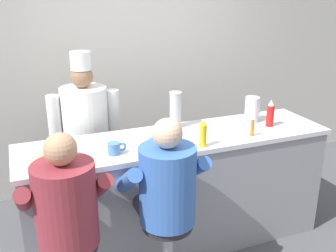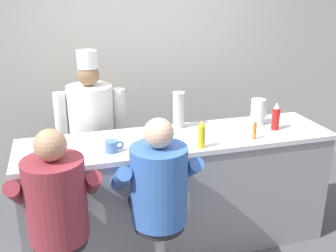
{
  "view_description": "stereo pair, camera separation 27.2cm",
  "coord_description": "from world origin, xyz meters",
  "px_view_note": "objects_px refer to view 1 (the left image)",
  "views": [
    {
      "loc": [
        -1.19,
        -2.44,
        2.2
      ],
      "look_at": [
        -0.1,
        0.3,
        1.14
      ],
      "focal_mm": 42.0,
      "sensor_mm": 36.0,
      "label": 1
    },
    {
      "loc": [
        -0.93,
        -2.53,
        2.2
      ],
      "look_at": [
        -0.1,
        0.3,
        1.14
      ],
      "focal_mm": 42.0,
      "sensor_mm": 36.0,
      "label": 2
    }
  ],
  "objects_px": {
    "mustard_bottle_yellow": "(203,134)",
    "hot_sauce_bottle_orange": "(252,128)",
    "coffee_mug_blue": "(115,148)",
    "water_pitcher_clear": "(252,109)",
    "ketchup_bottle_red": "(270,114)",
    "cook_in_whites_near": "(86,133)",
    "diner_seated_maroon": "(66,210)",
    "diner_seated_blue": "(166,190)",
    "cup_stack_steel": "(175,110)",
    "cereal_bowl": "(157,142)",
    "breakfast_plate": "(45,158)"
  },
  "relations": [
    {
      "from": "cereal_bowl",
      "to": "cook_in_whites_near",
      "type": "bearing_deg",
      "value": 120.0
    },
    {
      "from": "cereal_bowl",
      "to": "diner_seated_blue",
      "type": "height_order",
      "value": "diner_seated_blue"
    },
    {
      "from": "hot_sauce_bottle_orange",
      "to": "ketchup_bottle_red",
      "type": "bearing_deg",
      "value": 28.24
    },
    {
      "from": "mustard_bottle_yellow",
      "to": "cook_in_whites_near",
      "type": "distance_m",
      "value": 1.19
    },
    {
      "from": "breakfast_plate",
      "to": "water_pitcher_clear",
      "type": "bearing_deg",
      "value": 5.32
    },
    {
      "from": "hot_sauce_bottle_orange",
      "to": "coffee_mug_blue",
      "type": "distance_m",
      "value": 1.15
    },
    {
      "from": "diner_seated_maroon",
      "to": "cook_in_whites_near",
      "type": "height_order",
      "value": "cook_in_whites_near"
    },
    {
      "from": "breakfast_plate",
      "to": "cereal_bowl",
      "type": "xyz_separation_m",
      "value": [
        0.85,
        -0.04,
        0.01
      ]
    },
    {
      "from": "water_pitcher_clear",
      "to": "cook_in_whites_near",
      "type": "distance_m",
      "value": 1.54
    },
    {
      "from": "cup_stack_steel",
      "to": "cook_in_whites_near",
      "type": "relative_size",
      "value": 0.19
    },
    {
      "from": "breakfast_plate",
      "to": "cereal_bowl",
      "type": "relative_size",
      "value": 1.76
    },
    {
      "from": "coffee_mug_blue",
      "to": "cook_in_whites_near",
      "type": "xyz_separation_m",
      "value": [
        -0.07,
        0.79,
        -0.15
      ]
    },
    {
      "from": "hot_sauce_bottle_orange",
      "to": "diner_seated_blue",
      "type": "relative_size",
      "value": 0.1
    },
    {
      "from": "diner_seated_blue",
      "to": "water_pitcher_clear",
      "type": "bearing_deg",
      "value": 31.66
    },
    {
      "from": "mustard_bottle_yellow",
      "to": "hot_sauce_bottle_orange",
      "type": "relative_size",
      "value": 1.62
    },
    {
      "from": "breakfast_plate",
      "to": "coffee_mug_blue",
      "type": "distance_m",
      "value": 0.5
    },
    {
      "from": "diner_seated_blue",
      "to": "cook_in_whites_near",
      "type": "height_order",
      "value": "cook_in_whites_near"
    },
    {
      "from": "hot_sauce_bottle_orange",
      "to": "diner_seated_maroon",
      "type": "distance_m",
      "value": 1.63
    },
    {
      "from": "mustard_bottle_yellow",
      "to": "cereal_bowl",
      "type": "height_order",
      "value": "mustard_bottle_yellow"
    },
    {
      "from": "cereal_bowl",
      "to": "coffee_mug_blue",
      "type": "height_order",
      "value": "coffee_mug_blue"
    },
    {
      "from": "cereal_bowl",
      "to": "ketchup_bottle_red",
      "type": "bearing_deg",
      "value": 2.31
    },
    {
      "from": "mustard_bottle_yellow",
      "to": "coffee_mug_blue",
      "type": "relative_size",
      "value": 1.56
    },
    {
      "from": "hot_sauce_bottle_orange",
      "to": "breakfast_plate",
      "type": "height_order",
      "value": "hot_sauce_bottle_orange"
    },
    {
      "from": "hot_sauce_bottle_orange",
      "to": "cereal_bowl",
      "type": "height_order",
      "value": "hot_sauce_bottle_orange"
    },
    {
      "from": "ketchup_bottle_red",
      "to": "cup_stack_steel",
      "type": "bearing_deg",
      "value": 160.14
    },
    {
      "from": "ketchup_bottle_red",
      "to": "cereal_bowl",
      "type": "relative_size",
      "value": 1.68
    },
    {
      "from": "breakfast_plate",
      "to": "diner_seated_maroon",
      "type": "height_order",
      "value": "diner_seated_maroon"
    },
    {
      "from": "diner_seated_maroon",
      "to": "diner_seated_blue",
      "type": "distance_m",
      "value": 0.67
    },
    {
      "from": "ketchup_bottle_red",
      "to": "diner_seated_blue",
      "type": "distance_m",
      "value": 1.32
    },
    {
      "from": "cereal_bowl",
      "to": "cup_stack_steel",
      "type": "relative_size",
      "value": 0.46
    },
    {
      "from": "cereal_bowl",
      "to": "diner_seated_maroon",
      "type": "bearing_deg",
      "value": -148.82
    },
    {
      "from": "hot_sauce_bottle_orange",
      "to": "diner_seated_blue",
      "type": "bearing_deg",
      "value": -158.12
    },
    {
      "from": "cook_in_whites_near",
      "to": "mustard_bottle_yellow",
      "type": "bearing_deg",
      "value": -50.61
    },
    {
      "from": "mustard_bottle_yellow",
      "to": "cook_in_whites_near",
      "type": "relative_size",
      "value": 0.14
    },
    {
      "from": "cereal_bowl",
      "to": "diner_seated_maroon",
      "type": "distance_m",
      "value": 0.93
    },
    {
      "from": "breakfast_plate",
      "to": "cook_in_whites_near",
      "type": "height_order",
      "value": "cook_in_whites_near"
    },
    {
      "from": "water_pitcher_clear",
      "to": "diner_seated_maroon",
      "type": "relative_size",
      "value": 0.16
    },
    {
      "from": "hot_sauce_bottle_orange",
      "to": "cup_stack_steel",
      "type": "relative_size",
      "value": 0.44
    },
    {
      "from": "water_pitcher_clear",
      "to": "cup_stack_steel",
      "type": "bearing_deg",
      "value": 170.7
    },
    {
      "from": "ketchup_bottle_red",
      "to": "cook_in_whites_near",
      "type": "distance_m",
      "value": 1.67
    },
    {
      "from": "coffee_mug_blue",
      "to": "water_pitcher_clear",
      "type": "bearing_deg",
      "value": 10.99
    },
    {
      "from": "diner_seated_maroon",
      "to": "diner_seated_blue",
      "type": "height_order",
      "value": "diner_seated_blue"
    },
    {
      "from": "mustard_bottle_yellow",
      "to": "cook_in_whites_near",
      "type": "height_order",
      "value": "cook_in_whites_near"
    },
    {
      "from": "water_pitcher_clear",
      "to": "cook_in_whites_near",
      "type": "bearing_deg",
      "value": 159.56
    },
    {
      "from": "mustard_bottle_yellow",
      "to": "hot_sauce_bottle_orange",
      "type": "xyz_separation_m",
      "value": [
        0.48,
        0.06,
        -0.04
      ]
    },
    {
      "from": "water_pitcher_clear",
      "to": "ketchup_bottle_red",
      "type": "bearing_deg",
      "value": -64.6
    },
    {
      "from": "diner_seated_blue",
      "to": "coffee_mug_blue",
      "type": "bearing_deg",
      "value": 119.7
    },
    {
      "from": "water_pitcher_clear",
      "to": "cereal_bowl",
      "type": "xyz_separation_m",
      "value": [
        -1.0,
        -0.21,
        -0.09
      ]
    },
    {
      "from": "cook_in_whites_near",
      "to": "diner_seated_maroon",
      "type": "bearing_deg",
      "value": -106.14
    },
    {
      "from": "mustard_bottle_yellow",
      "to": "cup_stack_steel",
      "type": "relative_size",
      "value": 0.71
    }
  ]
}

